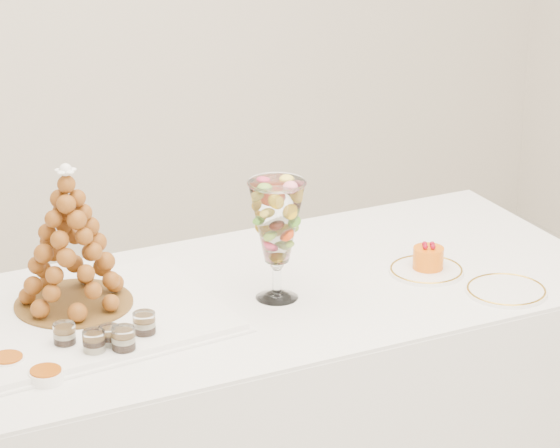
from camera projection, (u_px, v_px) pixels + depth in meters
buffet_table at (222, 435)px, 3.59m from camera, size 2.13×0.89×0.80m
lace_tray at (86, 319)px, 3.31m from camera, size 0.69×0.53×0.02m
macaron_vase at (277, 224)px, 3.38m from camera, size 0.15×0.15×0.32m
cake_plate at (426, 271)px, 3.61m from camera, size 0.20×0.20×0.01m
spare_plate at (506, 291)px, 3.48m from camera, size 0.21×0.21×0.01m
verrine_a at (65, 338)px, 3.15m from camera, size 0.06×0.06×0.07m
verrine_b at (110, 340)px, 3.15m from camera, size 0.05×0.05×0.07m
verrine_c at (144, 327)px, 3.20m from camera, size 0.07×0.07×0.07m
verrine_d at (94, 345)px, 3.11m from camera, size 0.07×0.07×0.07m
verrine_e at (124, 343)px, 3.12m from camera, size 0.06×0.06×0.08m
ramekin_back at (7, 363)px, 3.08m from camera, size 0.08×0.08×0.03m
ramekin_front at (46, 376)px, 3.02m from camera, size 0.08×0.08×0.03m
croquembouche at (70, 238)px, 3.30m from camera, size 0.30×0.30×0.38m
mousse_cake at (428, 257)px, 3.60m from camera, size 0.08×0.08×0.07m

